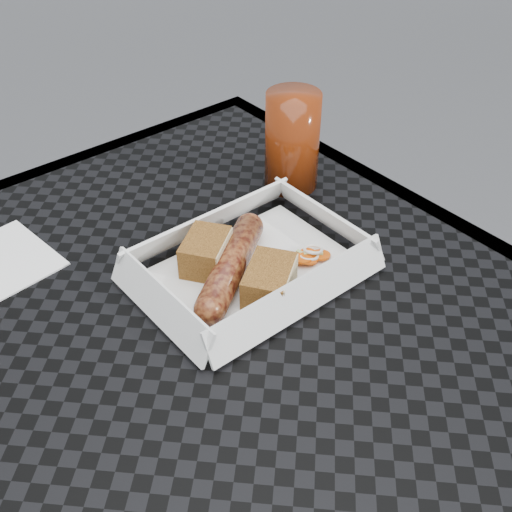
# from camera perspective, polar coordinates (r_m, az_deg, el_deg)

# --- Properties ---
(patio_table) EXTENTS (0.80, 0.80, 0.74)m
(patio_table) POSITION_cam_1_polar(r_m,az_deg,el_deg) (0.71, -7.09, -11.84)
(patio_table) COLOR black
(patio_table) RESTS_ON ground
(food_tray) EXTENTS (0.22, 0.15, 0.00)m
(food_tray) POSITION_cam_1_polar(r_m,az_deg,el_deg) (0.72, -0.51, -1.34)
(food_tray) COLOR white
(food_tray) RESTS_ON patio_table
(bratwurst) EXTENTS (0.15, 0.12, 0.03)m
(bratwurst) POSITION_cam_1_polar(r_m,az_deg,el_deg) (0.70, -2.23, -0.82)
(bratwurst) COLOR brown
(bratwurst) RESTS_ON food_tray
(bread_near) EXTENTS (0.07, 0.07, 0.04)m
(bread_near) POSITION_cam_1_polar(r_m,az_deg,el_deg) (0.71, -4.51, 0.34)
(bread_near) COLOR brown
(bread_near) RESTS_ON food_tray
(bread_far) EXTENTS (0.08, 0.08, 0.03)m
(bread_far) POSITION_cam_1_polar(r_m,az_deg,el_deg) (0.68, 1.17, -2.20)
(bread_far) COLOR brown
(bread_far) RESTS_ON food_tray
(veg_garnish) EXTENTS (0.03, 0.03, 0.00)m
(veg_garnish) POSITION_cam_1_polar(r_m,az_deg,el_deg) (0.73, 4.91, -0.24)
(veg_garnish) COLOR #D74E09
(veg_garnish) RESTS_ON food_tray
(drink_glass) EXTENTS (0.07, 0.07, 0.13)m
(drink_glass) POSITION_cam_1_polar(r_m,az_deg,el_deg) (0.84, 3.24, 10.16)
(drink_glass) COLOR #601F08
(drink_glass) RESTS_ON patio_table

